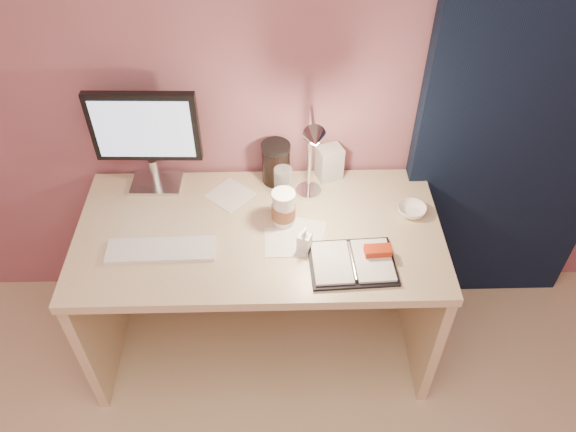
{
  "coord_description": "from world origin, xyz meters",
  "views": [
    {
      "loc": [
        0.08,
        -0.12,
        2.26
      ],
      "look_at": [
        0.11,
        1.33,
        0.85
      ],
      "focal_mm": 35.0,
      "sensor_mm": 36.0,
      "label": 1
    }
  ],
  "objects_px": {
    "monitor": "(146,132)",
    "bowl": "(412,210)",
    "coffee_cup": "(284,209)",
    "clear_cup": "(283,182)",
    "planner": "(354,261)",
    "desk": "(261,255)",
    "lotion_bottle": "(304,239)",
    "product_box": "(329,163)",
    "dark_jar": "(276,165)",
    "desk_lamp": "(311,156)",
    "keyboard": "(161,250)"
  },
  "relations": [
    {
      "from": "dark_jar",
      "to": "desk_lamp",
      "type": "relative_size",
      "value": 0.37
    },
    {
      "from": "bowl",
      "to": "lotion_bottle",
      "type": "bearing_deg",
      "value": -157.68
    },
    {
      "from": "lotion_bottle",
      "to": "desk_lamp",
      "type": "height_order",
      "value": "desk_lamp"
    },
    {
      "from": "clear_cup",
      "to": "lotion_bottle",
      "type": "relative_size",
      "value": 1.25
    },
    {
      "from": "desk",
      "to": "keyboard",
      "type": "xyz_separation_m",
      "value": [
        -0.36,
        -0.18,
        0.23
      ]
    },
    {
      "from": "keyboard",
      "to": "dark_jar",
      "type": "relative_size",
      "value": 2.43
    },
    {
      "from": "bowl",
      "to": "dark_jar",
      "type": "bearing_deg",
      "value": 157.81
    },
    {
      "from": "bowl",
      "to": "desk_lamp",
      "type": "bearing_deg",
      "value": 177.05
    },
    {
      "from": "dark_jar",
      "to": "desk_lamp",
      "type": "height_order",
      "value": "desk_lamp"
    },
    {
      "from": "planner",
      "to": "coffee_cup",
      "type": "distance_m",
      "value": 0.34
    },
    {
      "from": "desk",
      "to": "desk_lamp",
      "type": "height_order",
      "value": "desk_lamp"
    },
    {
      "from": "monitor",
      "to": "bowl",
      "type": "relative_size",
      "value": 3.97
    },
    {
      "from": "desk",
      "to": "lotion_bottle",
      "type": "bearing_deg",
      "value": -45.68
    },
    {
      "from": "coffee_cup",
      "to": "desk_lamp",
      "type": "relative_size",
      "value": 0.34
    },
    {
      "from": "desk",
      "to": "coffee_cup",
      "type": "xyz_separation_m",
      "value": [
        0.1,
        -0.03,
        0.3
      ]
    },
    {
      "from": "dark_jar",
      "to": "keyboard",
      "type": "bearing_deg",
      "value": -137.18
    },
    {
      "from": "desk",
      "to": "product_box",
      "type": "height_order",
      "value": "product_box"
    },
    {
      "from": "dark_jar",
      "to": "product_box",
      "type": "relative_size",
      "value": 1.1
    },
    {
      "from": "lotion_bottle",
      "to": "dark_jar",
      "type": "distance_m",
      "value": 0.41
    },
    {
      "from": "clear_cup",
      "to": "desk_lamp",
      "type": "xyz_separation_m",
      "value": [
        0.1,
        -0.1,
        0.21
      ]
    },
    {
      "from": "desk",
      "to": "planner",
      "type": "bearing_deg",
      "value": -36.13
    },
    {
      "from": "keyboard",
      "to": "desk_lamp",
      "type": "xyz_separation_m",
      "value": [
        0.56,
        0.2,
        0.27
      ]
    },
    {
      "from": "desk",
      "to": "bowl",
      "type": "distance_m",
      "value": 0.65
    },
    {
      "from": "clear_cup",
      "to": "bowl",
      "type": "relative_size",
      "value": 1.16
    },
    {
      "from": "coffee_cup",
      "to": "clear_cup",
      "type": "relative_size",
      "value": 1.15
    },
    {
      "from": "clear_cup",
      "to": "keyboard",
      "type": "bearing_deg",
      "value": -146.21
    },
    {
      "from": "bowl",
      "to": "desk_lamp",
      "type": "relative_size",
      "value": 0.25
    },
    {
      "from": "lotion_bottle",
      "to": "desk_lamp",
      "type": "bearing_deg",
      "value": 81.56
    },
    {
      "from": "clear_cup",
      "to": "desk_lamp",
      "type": "relative_size",
      "value": 0.29
    },
    {
      "from": "monitor",
      "to": "coffee_cup",
      "type": "distance_m",
      "value": 0.6
    },
    {
      "from": "product_box",
      "to": "dark_jar",
      "type": "bearing_deg",
      "value": 164.55
    },
    {
      "from": "coffee_cup",
      "to": "bowl",
      "type": "distance_m",
      "value": 0.51
    },
    {
      "from": "lotion_bottle",
      "to": "product_box",
      "type": "xyz_separation_m",
      "value": [
        0.12,
        0.41,
        0.02
      ]
    },
    {
      "from": "clear_cup",
      "to": "coffee_cup",
      "type": "bearing_deg",
      "value": -90.57
    },
    {
      "from": "coffee_cup",
      "to": "product_box",
      "type": "relative_size",
      "value": 1.01
    },
    {
      "from": "monitor",
      "to": "desk_lamp",
      "type": "bearing_deg",
      "value": -14.04
    },
    {
      "from": "monitor",
      "to": "dark_jar",
      "type": "xyz_separation_m",
      "value": [
        0.5,
        0.02,
        -0.18
      ]
    },
    {
      "from": "desk",
      "to": "monitor",
      "type": "xyz_separation_m",
      "value": [
        -0.43,
        0.2,
        0.49
      ]
    },
    {
      "from": "keyboard",
      "to": "product_box",
      "type": "height_order",
      "value": "product_box"
    },
    {
      "from": "monitor",
      "to": "product_box",
      "type": "relative_size",
      "value": 3.0
    },
    {
      "from": "desk",
      "to": "dark_jar",
      "type": "height_order",
      "value": "dark_jar"
    },
    {
      "from": "planner",
      "to": "clear_cup",
      "type": "bearing_deg",
      "value": 120.38
    },
    {
      "from": "keyboard",
      "to": "dark_jar",
      "type": "height_order",
      "value": "dark_jar"
    },
    {
      "from": "clear_cup",
      "to": "bowl",
      "type": "bearing_deg",
      "value": -13.96
    },
    {
      "from": "desk_lamp",
      "to": "planner",
      "type": "bearing_deg",
      "value": -62.67
    },
    {
      "from": "monitor",
      "to": "bowl",
      "type": "height_order",
      "value": "monitor"
    },
    {
      "from": "bowl",
      "to": "product_box",
      "type": "relative_size",
      "value": 0.75
    },
    {
      "from": "planner",
      "to": "coffee_cup",
      "type": "relative_size",
      "value": 2.13
    },
    {
      "from": "bowl",
      "to": "lotion_bottle",
      "type": "xyz_separation_m",
      "value": [
        -0.43,
        -0.18,
        0.03
      ]
    },
    {
      "from": "monitor",
      "to": "coffee_cup",
      "type": "bearing_deg",
      "value": -22.29
    }
  ]
}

